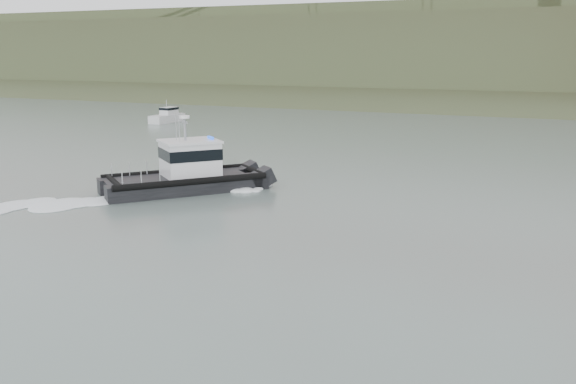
# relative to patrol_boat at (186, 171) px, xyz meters

# --- Properties ---
(ground) EXTENTS (400.00, 400.00, 0.00)m
(ground) POSITION_rel_patrol_boat_xyz_m (10.86, -14.30, -1.22)
(ground) COLOR #53635D
(ground) RESTS_ON ground
(headlands) EXTENTS (500.00, 105.36, 27.12)m
(headlands) POSITION_rel_patrol_boat_xyz_m (10.86, 111.20, 5.83)
(headlands) COLOR #343F24
(headlands) RESTS_ON ground
(patrol_boat) EXTENTS (9.22, 10.03, 4.86)m
(patrol_boat) POSITION_rel_patrol_boat_xyz_m (0.00, 0.00, 0.00)
(patrol_boat) COLOR black
(patrol_boat) RESTS_ON ground
(motorboat) EXTENTS (1.97, 5.31, 2.88)m
(motorboat) POSITION_rel_patrol_boat_xyz_m (-24.63, 33.09, -0.50)
(motorboat) COLOR silver
(motorboat) RESTS_ON ground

